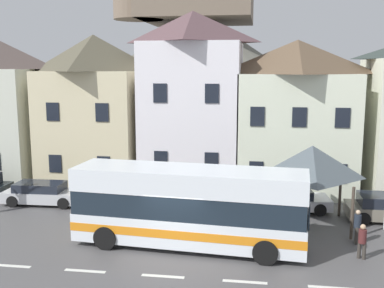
{
  "coord_description": "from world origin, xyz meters",
  "views": [
    {
      "loc": [
        3.43,
        -17.06,
        7.57
      ],
      "look_at": [
        0.17,
        4.5,
        3.95
      ],
      "focal_mm": 42.98,
      "sensor_mm": 36.0,
      "label": 1
    }
  ],
  "objects_px": {
    "parked_car_03": "(290,199)",
    "public_bench": "(274,202)",
    "townhouse_02": "(193,101)",
    "pedestrian_00": "(362,240)",
    "townhouse_01": "(95,109)",
    "transit_bus": "(189,208)",
    "pedestrian_01": "(357,226)",
    "hilltop_castle": "(197,69)",
    "townhouse_03": "(295,116)",
    "bus_shelter": "(312,162)",
    "parked_car_02": "(43,193)"
  },
  "relations": [
    {
      "from": "townhouse_02",
      "to": "parked_car_02",
      "type": "relative_size",
      "value": 2.46
    },
    {
      "from": "parked_car_02",
      "to": "hilltop_castle",
      "type": "bearing_deg",
      "value": 79.32
    },
    {
      "from": "hilltop_castle",
      "to": "transit_bus",
      "type": "distance_m",
      "value": 35.09
    },
    {
      "from": "townhouse_02",
      "to": "public_bench",
      "type": "height_order",
      "value": "townhouse_02"
    },
    {
      "from": "hilltop_castle",
      "to": "public_bench",
      "type": "height_order",
      "value": "hilltop_castle"
    },
    {
      "from": "townhouse_03",
      "to": "pedestrian_00",
      "type": "height_order",
      "value": "townhouse_03"
    },
    {
      "from": "transit_bus",
      "to": "bus_shelter",
      "type": "relative_size",
      "value": 2.55
    },
    {
      "from": "transit_bus",
      "to": "parked_car_03",
      "type": "bearing_deg",
      "value": 56.11
    },
    {
      "from": "pedestrian_01",
      "to": "hilltop_castle",
      "type": "bearing_deg",
      "value": 109.41
    },
    {
      "from": "bus_shelter",
      "to": "public_bench",
      "type": "bearing_deg",
      "value": 127.32
    },
    {
      "from": "townhouse_02",
      "to": "transit_bus",
      "type": "xyz_separation_m",
      "value": [
        1.37,
        -10.15,
        -3.8
      ]
    },
    {
      "from": "townhouse_01",
      "to": "townhouse_03",
      "type": "relative_size",
      "value": 1.05
    },
    {
      "from": "townhouse_03",
      "to": "townhouse_01",
      "type": "bearing_deg",
      "value": 179.89
    },
    {
      "from": "bus_shelter",
      "to": "pedestrian_00",
      "type": "bearing_deg",
      "value": -66.61
    },
    {
      "from": "parked_car_03",
      "to": "pedestrian_01",
      "type": "distance_m",
      "value": 5.1
    },
    {
      "from": "townhouse_03",
      "to": "pedestrian_00",
      "type": "distance_m",
      "value": 11.66
    },
    {
      "from": "parked_car_03",
      "to": "public_bench",
      "type": "distance_m",
      "value": 0.86
    },
    {
      "from": "pedestrian_01",
      "to": "public_bench",
      "type": "distance_m",
      "value": 5.52
    },
    {
      "from": "townhouse_01",
      "to": "transit_bus",
      "type": "distance_m",
      "value": 13.58
    },
    {
      "from": "pedestrian_01",
      "to": "public_bench",
      "type": "bearing_deg",
      "value": 128.46
    },
    {
      "from": "bus_shelter",
      "to": "parked_car_03",
      "type": "relative_size",
      "value": 0.94
    },
    {
      "from": "townhouse_02",
      "to": "bus_shelter",
      "type": "distance_m",
      "value": 9.76
    },
    {
      "from": "parked_car_02",
      "to": "pedestrian_00",
      "type": "height_order",
      "value": "pedestrian_00"
    },
    {
      "from": "parked_car_02",
      "to": "transit_bus",
      "type": "bearing_deg",
      "value": -29.98
    },
    {
      "from": "townhouse_02",
      "to": "townhouse_03",
      "type": "height_order",
      "value": "townhouse_02"
    },
    {
      "from": "townhouse_02",
      "to": "parked_car_03",
      "type": "bearing_deg",
      "value": -36.43
    },
    {
      "from": "townhouse_03",
      "to": "townhouse_02",
      "type": "bearing_deg",
      "value": -176.68
    },
    {
      "from": "parked_car_03",
      "to": "townhouse_03",
      "type": "bearing_deg",
      "value": 78.05
    },
    {
      "from": "townhouse_01",
      "to": "public_bench",
      "type": "relative_size",
      "value": 6.16
    },
    {
      "from": "townhouse_01",
      "to": "pedestrian_00",
      "type": "height_order",
      "value": "townhouse_01"
    },
    {
      "from": "parked_car_02",
      "to": "pedestrian_01",
      "type": "height_order",
      "value": "pedestrian_01"
    },
    {
      "from": "townhouse_02",
      "to": "pedestrian_00",
      "type": "height_order",
      "value": "townhouse_02"
    },
    {
      "from": "bus_shelter",
      "to": "hilltop_castle",
      "type": "bearing_deg",
      "value": 107.7
    },
    {
      "from": "bus_shelter",
      "to": "townhouse_02",
      "type": "bearing_deg",
      "value": 135.54
    },
    {
      "from": "parked_car_02",
      "to": "parked_car_03",
      "type": "relative_size",
      "value": 1.07
    },
    {
      "from": "pedestrian_00",
      "to": "townhouse_01",
      "type": "bearing_deg",
      "value": 144.11
    },
    {
      "from": "townhouse_02",
      "to": "parked_car_02",
      "type": "xyz_separation_m",
      "value": [
        -7.73,
        -5.26,
        -4.9
      ]
    },
    {
      "from": "transit_bus",
      "to": "townhouse_02",
      "type": "bearing_deg",
      "value": 102.41
    },
    {
      "from": "townhouse_02",
      "to": "public_bench",
      "type": "distance_m",
      "value": 8.47
    },
    {
      "from": "townhouse_03",
      "to": "bus_shelter",
      "type": "height_order",
      "value": "townhouse_03"
    },
    {
      "from": "pedestrian_01",
      "to": "public_bench",
      "type": "height_order",
      "value": "pedestrian_01"
    },
    {
      "from": "townhouse_02",
      "to": "townhouse_03",
      "type": "distance_m",
      "value": 6.48
    },
    {
      "from": "townhouse_02",
      "to": "parked_car_02",
      "type": "bearing_deg",
      "value": -145.75
    },
    {
      "from": "townhouse_03",
      "to": "pedestrian_01",
      "type": "bearing_deg",
      "value": -76.88
    },
    {
      "from": "townhouse_03",
      "to": "hilltop_castle",
      "type": "relative_size",
      "value": 0.22
    },
    {
      "from": "townhouse_01",
      "to": "townhouse_02",
      "type": "distance_m",
      "value": 6.63
    },
    {
      "from": "bus_shelter",
      "to": "parked_car_02",
      "type": "xyz_separation_m",
      "value": [
        -14.48,
        1.37,
        -2.54
      ]
    },
    {
      "from": "parked_car_02",
      "to": "pedestrian_00",
      "type": "distance_m",
      "value": 16.95
    },
    {
      "from": "townhouse_02",
      "to": "pedestrian_00",
      "type": "bearing_deg",
      "value": -51.18
    },
    {
      "from": "townhouse_01",
      "to": "bus_shelter",
      "type": "height_order",
      "value": "townhouse_01"
    }
  ]
}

